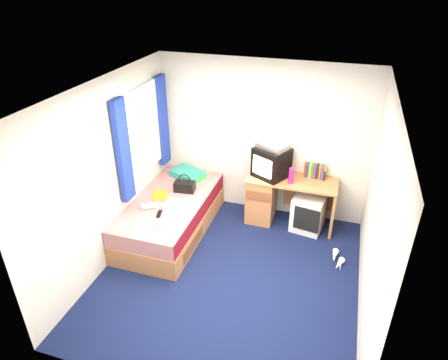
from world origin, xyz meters
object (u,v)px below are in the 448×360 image
(bed, at_px, (171,215))
(towel, at_px, (176,206))
(colour_swatch_fan, at_px, (158,226))
(storage_cube, at_px, (308,213))
(remote_control, at_px, (159,214))
(pillow, at_px, (188,174))
(magazine, at_px, (160,195))
(vcr, at_px, (273,146))
(water_bottle, at_px, (149,206))
(crt_tv, at_px, (271,162))
(white_heels, at_px, (337,260))
(handbag, at_px, (185,186))
(picture_frame, at_px, (324,175))
(aerosol_can, at_px, (289,171))
(pink_water_bottle, at_px, (291,176))
(desk, at_px, (273,196))

(bed, distance_m, towel, 0.41)
(towel, bearing_deg, colour_swatch_fan, -96.59)
(storage_cube, xyz_separation_m, remote_control, (-1.90, -1.07, 0.28))
(pillow, relative_size, magazine, 1.85)
(vcr, relative_size, magazine, 1.48)
(water_bottle, xyz_separation_m, colour_swatch_fan, (0.30, -0.35, -0.03))
(bed, relative_size, water_bottle, 10.00)
(storage_cube, height_order, remote_control, remote_control)
(crt_tv, bearing_deg, white_heels, -7.10)
(towel, bearing_deg, storage_cube, 26.20)
(bed, distance_m, water_bottle, 0.47)
(handbag, bearing_deg, white_heels, -13.83)
(picture_frame, bearing_deg, bed, -169.82)
(vcr, height_order, white_heels, vcr)
(remote_control, bearing_deg, colour_swatch_fan, -83.78)
(water_bottle, height_order, remote_control, water_bottle)
(aerosol_can, height_order, white_heels, aerosol_can)
(picture_frame, relative_size, handbag, 0.44)
(handbag, bearing_deg, water_bottle, -122.34)
(handbag, distance_m, towel, 0.49)
(pillow, relative_size, colour_swatch_fan, 2.35)
(crt_tv, relative_size, remote_control, 3.67)
(magazine, bearing_deg, bed, -17.68)
(magazine, relative_size, water_bottle, 1.40)
(crt_tv, xyz_separation_m, vcr, (0.00, 0.00, 0.26))
(pink_water_bottle, xyz_separation_m, remote_control, (-1.60, -1.03, -0.31))
(pillow, bearing_deg, magazine, -105.82)
(desk, xyz_separation_m, magazine, (-1.55, -0.70, 0.14))
(crt_tv, relative_size, aerosol_can, 3.46)
(pillow, xyz_separation_m, towel, (0.18, -0.89, -0.01))
(aerosol_can, xyz_separation_m, towel, (-1.39, -1.01, -0.25))
(white_heels, bearing_deg, picture_frame, 111.03)
(bed, relative_size, picture_frame, 14.29)
(bed, distance_m, pillow, 0.78)
(picture_frame, relative_size, towel, 0.51)
(towel, bearing_deg, remote_control, -125.71)
(picture_frame, bearing_deg, towel, -163.43)
(picture_frame, bearing_deg, crt_tv, 177.00)
(storage_cube, relative_size, crt_tv, 0.93)
(handbag, bearing_deg, picture_frame, 10.82)
(aerosol_can, distance_m, colour_swatch_fan, 2.08)
(vcr, distance_m, colour_swatch_fan, 1.97)
(bed, height_order, towel, towel)
(crt_tv, distance_m, aerosol_can, 0.30)
(storage_cube, bearing_deg, crt_tv, -179.15)
(desk, distance_m, storage_cube, 0.58)
(pink_water_bottle, xyz_separation_m, towel, (-1.45, -0.82, -0.28))
(desk, height_order, picture_frame, picture_frame)
(desk, xyz_separation_m, vcr, (-0.06, 0.00, 0.83))
(white_heels, bearing_deg, colour_swatch_fan, -164.17)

